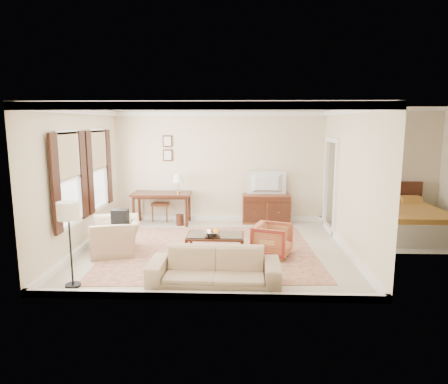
# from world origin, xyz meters

# --- Properties ---
(room_shell) EXTENTS (5.51, 5.01, 2.91)m
(room_shell) POSITION_xyz_m (0.00, 0.00, 2.47)
(room_shell) COLOR beige
(room_shell) RESTS_ON ground
(annex_bedroom) EXTENTS (3.00, 2.70, 2.90)m
(annex_bedroom) POSITION_xyz_m (4.49, 1.15, 0.34)
(annex_bedroom) COLOR beige
(annex_bedroom) RESTS_ON ground
(window_front) EXTENTS (0.12, 1.56, 1.80)m
(window_front) POSITION_xyz_m (-2.70, -0.70, 1.55)
(window_front) COLOR #CCB284
(window_front) RESTS_ON room_shell
(window_rear) EXTENTS (0.12, 1.56, 1.80)m
(window_rear) POSITION_xyz_m (-2.70, 0.90, 1.55)
(window_rear) COLOR #CCB284
(window_rear) RESTS_ON room_shell
(doorway) EXTENTS (0.10, 1.12, 2.25)m
(doorway) POSITION_xyz_m (2.71, 1.50, 1.08)
(doorway) COLOR white
(doorway) RESTS_ON room_shell
(rug) EXTENTS (4.41, 3.84, 0.01)m
(rug) POSITION_xyz_m (-0.08, -0.16, 0.01)
(rug) COLOR maroon
(rug) RESTS_ON room_shell
(writing_desk) EXTENTS (1.50, 0.75, 0.82)m
(writing_desk) POSITION_xyz_m (-1.47, 2.02, 0.71)
(writing_desk) COLOR #431F13
(writing_desk) RESTS_ON room_shell
(desk_chair) EXTENTS (0.46, 0.46, 1.05)m
(desk_chair) POSITION_xyz_m (-1.57, 2.37, 0.53)
(desk_chair) COLOR brown
(desk_chair) RESTS_ON room_shell
(desk_lamp) EXTENTS (0.32, 0.32, 0.50)m
(desk_lamp) POSITION_xyz_m (-1.04, 2.02, 1.07)
(desk_lamp) COLOR silver
(desk_lamp) RESTS_ON writing_desk
(framed_prints) EXTENTS (0.25, 0.04, 0.68)m
(framed_prints) POSITION_xyz_m (-1.37, 2.47, 1.94)
(framed_prints) COLOR #431F13
(framed_prints) RESTS_ON room_shell
(sideboard) EXTENTS (1.24, 0.48, 0.76)m
(sideboard) POSITION_xyz_m (1.23, 2.23, 0.38)
(sideboard) COLOR brown
(sideboard) RESTS_ON room_shell
(tv) EXTENTS (0.96, 0.56, 0.13)m
(tv) POSITION_xyz_m (1.23, 2.21, 1.25)
(tv) COLOR black
(tv) RESTS_ON sideboard
(coffee_table) EXTENTS (1.12, 0.67, 0.47)m
(coffee_table) POSITION_xyz_m (0.07, -0.55, 0.36)
(coffee_table) COLOR #431F13
(coffee_table) RESTS_ON room_shell
(fruit_bowl) EXTENTS (0.42, 0.42, 0.10)m
(fruit_bowl) POSITION_xyz_m (-0.00, -0.62, 0.52)
(fruit_bowl) COLOR silver
(fruit_bowl) RESTS_ON coffee_table
(book_a) EXTENTS (0.28, 0.07, 0.38)m
(book_a) POSITION_xyz_m (-0.06, -0.46, 0.18)
(book_a) COLOR brown
(book_a) RESTS_ON coffee_table
(book_b) EXTENTS (0.27, 0.12, 0.38)m
(book_b) POSITION_xyz_m (0.25, -0.59, 0.18)
(book_b) COLOR brown
(book_b) RESTS_ON coffee_table
(striped_armchair) EXTENTS (0.84, 0.87, 0.71)m
(striped_armchair) POSITION_xyz_m (1.18, -0.43, 0.35)
(striped_armchair) COLOR maroon
(striped_armchair) RESTS_ON room_shell
(club_armchair) EXTENTS (0.96, 1.22, 0.93)m
(club_armchair) POSITION_xyz_m (-1.96, -0.33, 0.47)
(club_armchair) COLOR tan
(club_armchair) RESTS_ON room_shell
(backpack) EXTENTS (0.36, 0.39, 0.40)m
(backpack) POSITION_xyz_m (-1.88, -0.26, 0.71)
(backpack) COLOR black
(backpack) RESTS_ON club_armchair
(sofa) EXTENTS (2.10, 0.66, 0.81)m
(sofa) POSITION_xyz_m (0.13, -1.98, 0.41)
(sofa) COLOR tan
(sofa) RESTS_ON room_shell
(floor_lamp) EXTENTS (0.34, 0.34, 1.39)m
(floor_lamp) POSITION_xyz_m (-2.14, -2.05, 1.15)
(floor_lamp) COLOR black
(floor_lamp) RESTS_ON room_shell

